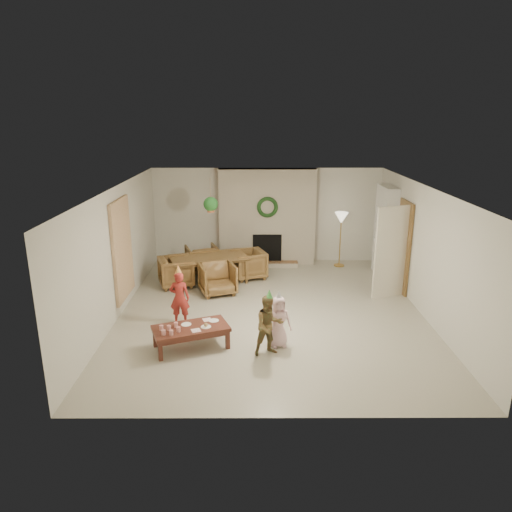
{
  "coord_description": "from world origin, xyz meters",
  "views": [
    {
      "loc": [
        -0.33,
        -8.8,
        3.81
      ],
      "look_at": [
        -0.3,
        0.4,
        1.05
      ],
      "focal_mm": 33.07,
      "sensor_mm": 36.0,
      "label": 1
    }
  ],
  "objects_px": {
    "child_red": "(180,298)",
    "coffee_table_top": "(191,328)",
    "dining_chair_left": "(176,272)",
    "dining_table": "(209,270)",
    "dining_chair_near": "(218,279)",
    "dining_chair_right": "(249,264)",
    "child_plaid": "(269,325)",
    "dining_chair_far": "(202,259)",
    "child_pink": "(279,322)"
  },
  "relations": [
    {
      "from": "dining_chair_far",
      "to": "child_plaid",
      "type": "distance_m",
      "value": 4.52
    },
    {
      "from": "dining_chair_left",
      "to": "dining_chair_right",
      "type": "xyz_separation_m",
      "value": [
        1.66,
        0.57,
        0.0
      ]
    },
    {
      "from": "dining_chair_near",
      "to": "coffee_table_top",
      "type": "relative_size",
      "value": 0.61
    },
    {
      "from": "dining_chair_right",
      "to": "child_pink",
      "type": "relative_size",
      "value": 0.84
    },
    {
      "from": "dining_chair_left",
      "to": "coffee_table_top",
      "type": "xyz_separation_m",
      "value": [
        0.73,
        -3.03,
        0.01
      ]
    },
    {
      "from": "child_plaid",
      "to": "child_pink",
      "type": "relative_size",
      "value": 1.14
    },
    {
      "from": "dining_chair_near",
      "to": "dining_chair_far",
      "type": "xyz_separation_m",
      "value": [
        -0.5,
        1.48,
        0.0
      ]
    },
    {
      "from": "coffee_table_top",
      "to": "child_red",
      "type": "relative_size",
      "value": 1.21
    },
    {
      "from": "coffee_table_top",
      "to": "dining_chair_right",
      "type": "bearing_deg",
      "value": 54.51
    },
    {
      "from": "dining_chair_near",
      "to": "child_pink",
      "type": "xyz_separation_m",
      "value": [
        1.22,
        -2.48,
        0.11
      ]
    },
    {
      "from": "child_red",
      "to": "child_pink",
      "type": "bearing_deg",
      "value": 154.65
    },
    {
      "from": "dining_chair_near",
      "to": "child_plaid",
      "type": "bearing_deg",
      "value": -88.01
    },
    {
      "from": "dining_chair_near",
      "to": "dining_chair_left",
      "type": "bearing_deg",
      "value": 135.0
    },
    {
      "from": "dining_chair_left",
      "to": "child_plaid",
      "type": "height_order",
      "value": "child_plaid"
    },
    {
      "from": "dining_chair_far",
      "to": "coffee_table_top",
      "type": "xyz_separation_m",
      "value": [
        0.24,
        -4.02,
        0.01
      ]
    },
    {
      "from": "dining_chair_left",
      "to": "dining_table",
      "type": "bearing_deg",
      "value": -90.0
    },
    {
      "from": "coffee_table_top",
      "to": "child_plaid",
      "type": "distance_m",
      "value": 1.34
    },
    {
      "from": "coffee_table_top",
      "to": "dining_chair_left",
      "type": "bearing_deg",
      "value": 82.53
    },
    {
      "from": "dining_chair_near",
      "to": "child_plaid",
      "type": "xyz_separation_m",
      "value": [
        1.05,
        -2.77,
        0.17
      ]
    },
    {
      "from": "child_plaid",
      "to": "dining_chair_near",
      "type": "bearing_deg",
      "value": 91.39
    },
    {
      "from": "dining_table",
      "to": "dining_chair_near",
      "type": "relative_size",
      "value": 2.34
    },
    {
      "from": "coffee_table_top",
      "to": "child_red",
      "type": "bearing_deg",
      "value": 87.68
    },
    {
      "from": "dining_chair_right",
      "to": "child_plaid",
      "type": "xyz_separation_m",
      "value": [
        0.38,
        -3.82,
        0.17
      ]
    },
    {
      "from": "dining_chair_near",
      "to": "coffee_table_top",
      "type": "distance_m",
      "value": 2.56
    },
    {
      "from": "dining_table",
      "to": "coffee_table_top",
      "type": "xyz_separation_m",
      "value": [
        -0.01,
        -3.28,
        0.04
      ]
    },
    {
      "from": "dining_chair_left",
      "to": "coffee_table_top",
      "type": "bearing_deg",
      "value": 174.65
    },
    {
      "from": "coffee_table_top",
      "to": "child_plaid",
      "type": "xyz_separation_m",
      "value": [
        1.32,
        -0.22,
        0.16
      ]
    },
    {
      "from": "child_red",
      "to": "dining_chair_far",
      "type": "bearing_deg",
      "value": -90.34
    },
    {
      "from": "dining_chair_left",
      "to": "dining_chair_right",
      "type": "distance_m",
      "value": 1.75
    },
    {
      "from": "dining_chair_near",
      "to": "dining_chair_far",
      "type": "distance_m",
      "value": 1.56
    },
    {
      "from": "coffee_table_top",
      "to": "child_plaid",
      "type": "bearing_deg",
      "value": -30.57
    },
    {
      "from": "child_red",
      "to": "coffee_table_top",
      "type": "bearing_deg",
      "value": 109.95
    },
    {
      "from": "dining_table",
      "to": "dining_chair_near",
      "type": "xyz_separation_m",
      "value": [
        0.25,
        -0.74,
        0.03
      ]
    },
    {
      "from": "dining_table",
      "to": "dining_chair_far",
      "type": "xyz_separation_m",
      "value": [
        -0.25,
        0.74,
        0.03
      ]
    },
    {
      "from": "dining_chair_far",
      "to": "child_red",
      "type": "relative_size",
      "value": 0.73
    },
    {
      "from": "dining_table",
      "to": "child_plaid",
      "type": "height_order",
      "value": "child_plaid"
    },
    {
      "from": "child_plaid",
      "to": "child_red",
      "type": "bearing_deg",
      "value": 124.46
    },
    {
      "from": "dining_chair_left",
      "to": "child_plaid",
      "type": "xyz_separation_m",
      "value": [
        2.04,
        -3.26,
        0.17
      ]
    },
    {
      "from": "dining_chair_left",
      "to": "child_pink",
      "type": "height_order",
      "value": "child_pink"
    },
    {
      "from": "coffee_table_top",
      "to": "child_red",
      "type": "xyz_separation_m",
      "value": [
        -0.33,
        0.98,
        0.16
      ]
    },
    {
      "from": "dining_table",
      "to": "dining_chair_far",
      "type": "relative_size",
      "value": 2.34
    },
    {
      "from": "child_pink",
      "to": "dining_chair_left",
      "type": "bearing_deg",
      "value": 111.0
    },
    {
      "from": "dining_chair_far",
      "to": "dining_chair_near",
      "type": "bearing_deg",
      "value": 90.0
    },
    {
      "from": "dining_chair_near",
      "to": "dining_chair_right",
      "type": "xyz_separation_m",
      "value": [
        0.67,
        1.05,
        0.0
      ]
    },
    {
      "from": "dining_chair_far",
      "to": "coffee_table_top",
      "type": "bearing_deg",
      "value": 74.59
    },
    {
      "from": "coffee_table_top",
      "to": "dining_chair_near",
      "type": "bearing_deg",
      "value": 63.16
    },
    {
      "from": "dining_chair_far",
      "to": "dining_chair_left",
      "type": "bearing_deg",
      "value": 45.0
    },
    {
      "from": "dining_chair_far",
      "to": "dining_chair_left",
      "type": "height_order",
      "value": "same"
    },
    {
      "from": "dining_table",
      "to": "dining_chair_near",
      "type": "distance_m",
      "value": 0.78
    },
    {
      "from": "dining_chair_near",
      "to": "dining_chair_right",
      "type": "bearing_deg",
      "value": 38.66
    }
  ]
}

